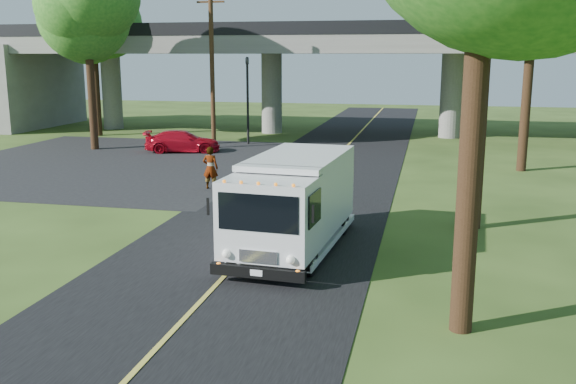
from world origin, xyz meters
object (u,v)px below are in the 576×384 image
(red_sedan, at_px, (183,141))
(pedestrian, at_px, (210,168))
(utility_pole, at_px, (212,68))
(step_van, at_px, (294,201))
(tree_left_lot, at_px, (88,6))
(tree_left_far, at_px, (94,21))
(traffic_signal, at_px, (248,91))

(red_sedan, xyz_separation_m, pedestrian, (4.87, -9.26, 0.27))
(utility_pole, height_order, step_van, utility_pole)
(step_van, height_order, pedestrian, step_van)
(red_sedan, distance_m, pedestrian, 10.47)
(step_van, xyz_separation_m, red_sedan, (-9.86, 16.65, -0.81))
(utility_pole, distance_m, tree_left_lot, 7.43)
(tree_left_far, height_order, step_van, tree_left_far)
(utility_pole, bearing_deg, red_sedan, -121.58)
(tree_left_far, bearing_deg, pedestrian, -49.10)
(tree_left_far, height_order, pedestrian, tree_left_far)
(tree_left_far, bearing_deg, utility_pole, -22.43)
(utility_pole, height_order, red_sedan, utility_pole)
(step_van, bearing_deg, traffic_signal, 113.43)
(traffic_signal, relative_size, tree_left_far, 0.53)
(tree_left_lot, bearing_deg, traffic_signal, 28.11)
(traffic_signal, xyz_separation_m, pedestrian, (2.20, -13.16, -2.33))
(tree_left_far, distance_m, pedestrian, 20.91)
(traffic_signal, distance_m, tree_left_lot, 10.01)
(traffic_signal, relative_size, tree_left_lot, 0.50)
(tree_left_lot, distance_m, pedestrian, 15.18)
(traffic_signal, height_order, tree_left_lot, tree_left_lot)
(tree_left_far, relative_size, red_sedan, 2.39)
(tree_left_lot, bearing_deg, step_van, -47.57)
(tree_left_lot, height_order, red_sedan, tree_left_lot)
(red_sedan, bearing_deg, traffic_signal, -49.30)
(tree_left_lot, distance_m, tree_left_far, 6.72)
(utility_pole, xyz_separation_m, tree_left_lot, (-6.29, -2.16, 3.31))
(utility_pole, bearing_deg, pedestrian, -71.66)
(traffic_signal, height_order, tree_left_far, tree_left_far)
(traffic_signal, distance_m, pedestrian, 13.55)
(traffic_signal, distance_m, step_van, 21.84)
(step_van, bearing_deg, pedestrian, 128.17)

